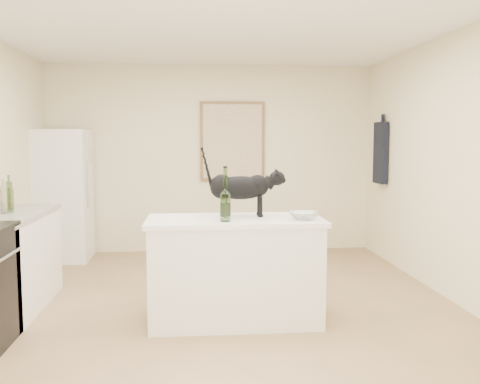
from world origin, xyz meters
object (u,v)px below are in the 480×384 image
at_px(black_cat, 240,191).
at_px(glass_bowl, 304,216).
at_px(fridge, 63,195).
at_px(wine_bottle, 225,197).

xyz_separation_m(black_cat, glass_bowl, (0.52, -0.23, -0.19)).
bearing_deg(black_cat, fridge, 130.54).
distance_m(fridge, glass_bowl, 3.75).
bearing_deg(fridge, wine_bottle, -54.10).
bearing_deg(wine_bottle, fridge, 125.90).
bearing_deg(glass_bowl, wine_bottle, -177.20).
distance_m(black_cat, wine_bottle, 0.30).
relative_size(fridge, black_cat, 2.64).
xyz_separation_m(wine_bottle, glass_bowl, (0.66, 0.03, -0.17)).
distance_m(fridge, black_cat, 3.24).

